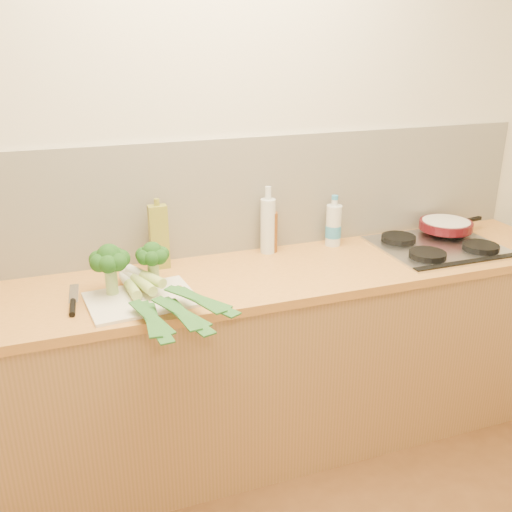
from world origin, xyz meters
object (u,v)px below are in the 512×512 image
Objects in this scene: gas_hob at (439,245)px; chefs_knife at (73,304)px; chopping_board at (141,299)px; skillet at (446,225)px.

gas_hob is 1.88× the size of chefs_knife.
chopping_board is (-1.46, -0.11, -0.01)m from gas_hob.
chefs_knife is at bearing -177.75° from gas_hob.
chopping_board is at bearing -175.75° from gas_hob.
chopping_board is 1.62m from skillet.
chopping_board is at bearing 178.35° from skillet.
chefs_knife is (-0.25, 0.04, 0.00)m from chopping_board.
chefs_knife is (-1.72, -0.07, -0.01)m from gas_hob.
chefs_knife is 0.79× the size of skillet.
skillet reaches higher than gas_hob.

